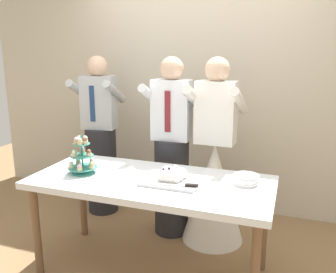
{
  "coord_description": "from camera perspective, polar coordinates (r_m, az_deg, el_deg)",
  "views": [
    {
      "loc": [
        0.96,
        -2.32,
        1.71
      ],
      "look_at": [
        0.08,
        0.15,
        1.07
      ],
      "focal_mm": 38.05,
      "sensor_mm": 36.0,
      "label": 1
    }
  ],
  "objects": [
    {
      "name": "plate_stack",
      "position": [
        2.64,
        12.33,
        -6.71
      ],
      "size": [
        0.19,
        0.19,
        0.07
      ],
      "color": "white",
      "rests_on": "dessert_table"
    },
    {
      "name": "person_groom",
      "position": [
        3.3,
        0.58,
        -3.34
      ],
      "size": [
        0.47,
        0.5,
        1.66
      ],
      "color": "#232328",
      "rests_on": "ground_plane"
    },
    {
      "name": "cupcake_stand",
      "position": [
        2.84,
        -13.59,
        -3.3
      ],
      "size": [
        0.23,
        0.23,
        0.31
      ],
      "color": "teal",
      "rests_on": "dessert_table"
    },
    {
      "name": "dessert_table",
      "position": [
        2.7,
        -2.78,
        -8.3
      ],
      "size": [
        1.8,
        0.8,
        0.78
      ],
      "color": "silver",
      "rests_on": "ground_plane"
    },
    {
      "name": "rear_wall",
      "position": [
        3.86,
        5.2,
        9.74
      ],
      "size": [
        5.2,
        0.1,
        2.9
      ],
      "primitive_type": "cube",
      "color": "beige",
      "rests_on": "ground_plane"
    },
    {
      "name": "main_cake_tray",
      "position": [
        2.6,
        0.59,
        -6.4
      ],
      "size": [
        0.43,
        0.31,
        0.13
      ],
      "color": "silver",
      "rests_on": "dessert_table"
    },
    {
      "name": "person_bride",
      "position": [
        3.24,
        7.37,
        -6.82
      ],
      "size": [
        0.56,
        0.56,
        1.66
      ],
      "color": "white",
      "rests_on": "ground_plane"
    },
    {
      "name": "ground_plane",
      "position": [
        3.04,
        -2.62,
        -20.65
      ],
      "size": [
        8.0,
        8.0,
        0.0
      ],
      "primitive_type": "plane",
      "color": "olive"
    },
    {
      "name": "person_guest",
      "position": [
        3.81,
        -10.72,
        -1.21
      ],
      "size": [
        0.52,
        0.54,
        1.66
      ],
      "color": "#232328",
      "rests_on": "ground_plane"
    }
  ]
}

